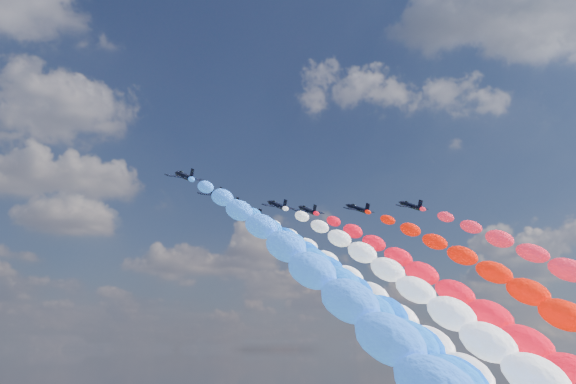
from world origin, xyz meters
TOP-DOWN VIEW (x-y plane):
  - jet_0 at (-28.70, -6.07)m, footprint 8.51×11.16m
  - trail_0 at (-28.70, -60.76)m, footprint 6.84×107.84m
  - jet_1 at (-17.50, 5.43)m, footprint 8.49×11.15m
  - trail_1 at (-17.50, -49.26)m, footprint 6.84×107.84m
  - jet_2 at (-10.58, 12.68)m, footprint 7.89×10.71m
  - trail_2 at (-10.58, -42.01)m, footprint 6.84×107.84m
  - jet_3 at (0.21, 9.81)m, footprint 8.26×10.98m
  - trail_3 at (0.21, -44.87)m, footprint 6.84×107.84m
  - jet_4 at (-0.32, 22.21)m, footprint 8.21×10.94m
  - trail_4 at (-0.32, -32.48)m, footprint 6.84×107.84m
  - jet_5 at (9.47, 11.47)m, footprint 8.26×10.98m
  - trail_5 at (9.47, -43.22)m, footprint 6.84×107.84m
  - jet_6 at (19.45, 4.13)m, footprint 8.57×11.21m
  - trail_6 at (19.45, -50.55)m, footprint 6.84×107.84m
  - jet_7 at (28.70, -4.72)m, footprint 8.38×11.07m

SIDE VIEW (x-z plane):
  - trail_0 at x=-28.70m, z-range 42.49..103.69m
  - trail_1 at x=-17.50m, z-range 42.49..103.69m
  - trail_2 at x=-10.58m, z-range 42.49..103.69m
  - trail_3 at x=0.21m, z-range 42.49..103.69m
  - trail_4 at x=-0.32m, z-range 42.49..103.69m
  - trail_5 at x=9.47m, z-range 42.49..103.69m
  - trail_6 at x=19.45m, z-range 42.49..103.69m
  - jet_0 at x=-28.70m, z-range 98.89..104.81m
  - jet_1 at x=-17.50m, z-range 98.89..104.81m
  - jet_2 at x=-10.58m, z-range 98.89..104.81m
  - jet_3 at x=0.21m, z-range 98.89..104.81m
  - jet_4 at x=-0.32m, z-range 98.89..104.81m
  - jet_5 at x=9.47m, z-range 98.89..104.81m
  - jet_6 at x=19.45m, z-range 98.89..104.81m
  - jet_7 at x=28.70m, z-range 98.89..104.81m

